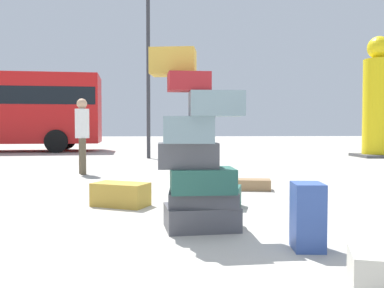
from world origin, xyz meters
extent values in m
plane|color=#ADA89E|center=(0.00, 0.00, 0.00)|extent=(80.00, 80.00, 0.00)
cube|color=#4C4C51|center=(0.06, 0.01, 0.12)|extent=(0.76, 0.58, 0.23)
cube|color=#4C4C51|center=(0.08, 0.02, 0.31)|extent=(0.70, 0.51, 0.14)
cube|color=#26594C|center=(0.06, -0.05, 0.50)|extent=(0.63, 0.46, 0.24)
cube|color=#4C4C51|center=(-0.08, 0.01, 0.74)|extent=(0.58, 0.42, 0.25)
cube|color=gray|center=(-0.06, -0.12, 0.99)|extent=(0.51, 0.40, 0.26)
cube|color=gray|center=(0.18, -0.17, 1.24)|extent=(0.51, 0.37, 0.23)
cube|color=maroon|center=(-0.08, -0.19, 1.44)|extent=(0.41, 0.30, 0.17)
cube|color=#B28C33|center=(-0.22, 0.01, 1.65)|extent=(0.48, 0.37, 0.25)
cube|color=#26594C|center=(0.32, 1.16, 0.13)|extent=(0.74, 0.54, 0.27)
cube|color=olive|center=(1.00, 2.56, 0.09)|extent=(0.81, 0.44, 0.17)
cube|color=#334F99|center=(0.88, -0.76, 0.28)|extent=(0.27, 0.32, 0.56)
cube|color=#B28C33|center=(-0.87, 1.28, 0.15)|extent=(0.79, 0.64, 0.30)
cylinder|color=brown|center=(-2.12, 5.12, 0.39)|extent=(0.12, 0.12, 0.78)
cylinder|color=brown|center=(-2.04, 4.91, 0.39)|extent=(0.12, 0.12, 0.78)
cylinder|color=white|center=(-2.08, 5.01, 1.09)|extent=(0.30, 0.30, 0.63)
sphere|color=tan|center=(-2.08, 5.01, 1.51)|extent=(0.22, 0.22, 0.22)
cylinder|color=yellow|center=(6.80, 9.61, 1.63)|extent=(0.98, 0.98, 3.26)
sphere|color=yellow|center=(6.80, 9.61, 3.64)|extent=(0.76, 0.76, 0.76)
cube|color=#4C4C4C|center=(6.80, 9.61, 0.05)|extent=(1.37, 1.37, 0.10)
cylinder|color=black|center=(-4.77, 15.10, 0.45)|extent=(0.92, 0.33, 0.90)
cylinder|color=black|center=(-4.55, 12.61, 0.45)|extent=(0.92, 0.33, 0.90)
cylinder|color=#333338|center=(-0.84, 9.50, 3.16)|extent=(0.12, 0.12, 6.33)
camera|label=1|loc=(-0.29, -4.17, 1.02)|focal=39.61mm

